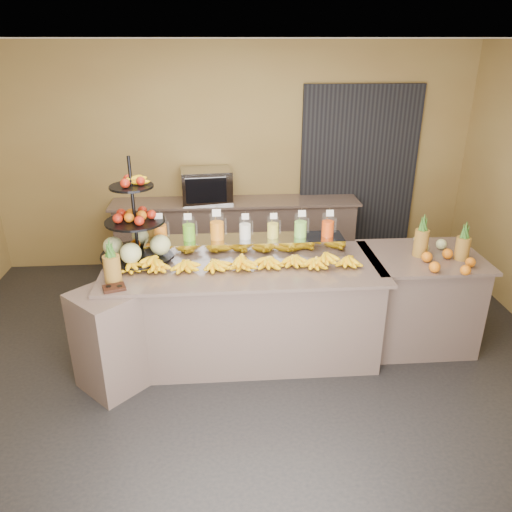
{
  "coord_description": "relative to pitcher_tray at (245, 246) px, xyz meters",
  "views": [
    {
      "loc": [
        -0.19,
        -3.77,
        2.8
      ],
      "look_at": [
        0.12,
        0.3,
        1.02
      ],
      "focal_mm": 35.0,
      "sensor_mm": 36.0,
      "label": 1
    }
  ],
  "objects": [
    {
      "name": "right_counter",
      "position": [
        1.67,
        -0.18,
        -0.54
      ],
      "size": [
        1.08,
        0.88,
        0.93
      ],
      "color": "gray",
      "rests_on": "ground"
    },
    {
      "name": "pitcher_tray",
      "position": [
        0.0,
        0.0,
        0.0
      ],
      "size": [
        1.85,
        0.3,
        0.15
      ],
      "primitive_type": "cube",
      "color": "gray",
      "rests_on": "buffet_counter"
    },
    {
      "name": "juice_pitcher_orange_a",
      "position": [
        -0.78,
        -0.0,
        0.17
      ],
      "size": [
        0.12,
        0.13,
        0.29
      ],
      "color": "silver",
      "rests_on": "pitcher_tray"
    },
    {
      "name": "juice_pitcher_orange_c",
      "position": [
        0.78,
        -0.0,
        0.17
      ],
      "size": [
        0.12,
        0.12,
        0.29
      ],
      "color": "silver",
      "rests_on": "pitcher_tray"
    },
    {
      "name": "juice_pitcher_lemon",
      "position": [
        0.26,
        -0.0,
        0.17
      ],
      "size": [
        0.11,
        0.11,
        0.27
      ],
      "color": "silver",
      "rests_on": "pitcher_tray"
    },
    {
      "name": "oven_warmer",
      "position": [
        -0.39,
        1.67,
        0.13
      ],
      "size": [
        0.65,
        0.48,
        0.41
      ],
      "primitive_type": "cube",
      "rotation": [
        0.0,
        0.0,
        0.1
      ],
      "color": "gray",
      "rests_on": "back_ledge"
    },
    {
      "name": "banana_heap",
      "position": [
        -0.06,
        -0.31,
        -0.01
      ],
      "size": [
        2.15,
        0.19,
        0.18
      ],
      "color": "#FFB40C",
      "rests_on": "buffet_counter"
    },
    {
      "name": "juice_pitcher_milk",
      "position": [
        -0.0,
        -0.0,
        0.17
      ],
      "size": [
        0.11,
        0.12,
        0.27
      ],
      "color": "silver",
      "rests_on": "pitcher_tray"
    },
    {
      "name": "back_ledge",
      "position": [
        -0.03,
        1.67,
        -0.54
      ],
      "size": [
        3.1,
        0.55,
        0.93
      ],
      "color": "gray",
      "rests_on": "ground"
    },
    {
      "name": "buffet_counter",
      "position": [
        -0.15,
        -0.32,
        -0.54
      ],
      "size": [
        2.75,
        1.25,
        0.93
      ],
      "color": "gray",
      "rests_on": "ground"
    },
    {
      "name": "pineapple_left_a",
      "position": [
        -1.13,
        -0.54,
        0.07
      ],
      "size": [
        0.14,
        0.14,
        0.4
      ],
      "rotation": [
        0.0,
        0.0,
        0.0
      ],
      "color": "brown",
      "rests_on": "buffet_counter"
    },
    {
      "name": "right_fruit_pile",
      "position": [
        1.78,
        -0.34,
        0.01
      ],
      "size": [
        0.48,
        0.46,
        0.26
      ],
      "color": "brown",
      "rests_on": "right_counter"
    },
    {
      "name": "ground",
      "position": [
        -0.03,
        -0.58,
        -1.01
      ],
      "size": [
        6.0,
        6.0,
        0.0
      ],
      "primitive_type": "plane",
      "color": "black",
      "rests_on": "ground"
    },
    {
      "name": "juice_pitcher_lime",
      "position": [
        0.52,
        -0.0,
        0.17
      ],
      "size": [
        0.12,
        0.12,
        0.29
      ],
      "color": "silver",
      "rests_on": "pitcher_tray"
    },
    {
      "name": "fruit_stand",
      "position": [
        -0.94,
        -0.08,
        0.17
      ],
      "size": [
        0.77,
        0.77,
        0.96
      ],
      "rotation": [
        0.0,
        0.0,
        -0.14
      ],
      "color": "black",
      "rests_on": "buffet_counter"
    },
    {
      "name": "juice_pitcher_green",
      "position": [
        -0.52,
        -0.0,
        0.17
      ],
      "size": [
        0.12,
        0.12,
        0.28
      ],
      "color": "silver",
      "rests_on": "pitcher_tray"
    },
    {
      "name": "juice_pitcher_orange_b",
      "position": [
        -0.26,
        -0.0,
        0.18
      ],
      "size": [
        0.13,
        0.14,
        0.32
      ],
      "color": "silver",
      "rests_on": "pitcher_tray"
    },
    {
      "name": "condiment_caddy",
      "position": [
        -1.1,
        -0.67,
        -0.06
      ],
      "size": [
        0.21,
        0.18,
        0.03
      ],
      "primitive_type": "cube",
      "rotation": [
        0.0,
        0.0,
        0.35
      ],
      "color": "black",
      "rests_on": "buffet_counter"
    },
    {
      "name": "pineapple_left_b",
      "position": [
        -0.88,
        0.17,
        0.08
      ],
      "size": [
        0.13,
        0.13,
        0.4
      ],
      "rotation": [
        0.0,
        0.0,
        -0.23
      ],
      "color": "brown",
      "rests_on": "buffet_counter"
    },
    {
      "name": "room_envelope",
      "position": [
        0.15,
        0.21,
        0.87
      ],
      "size": [
        6.04,
        5.02,
        2.82
      ],
      "color": "olive",
      "rests_on": "ground"
    }
  ]
}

